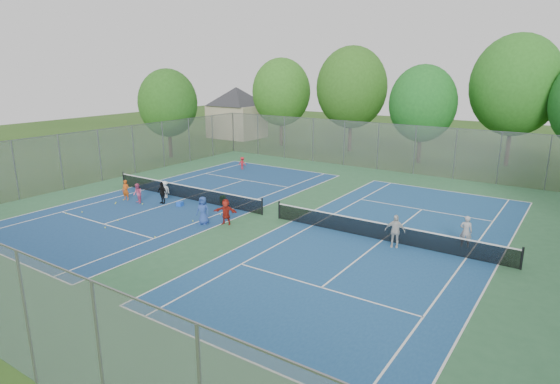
# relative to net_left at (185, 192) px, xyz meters

# --- Properties ---
(ground) EXTENTS (120.00, 120.00, 0.00)m
(ground) POSITION_rel_net_left_xyz_m (7.00, 0.00, -0.46)
(ground) COLOR #294C17
(ground) RESTS_ON ground
(court_pad) EXTENTS (32.00, 32.00, 0.01)m
(court_pad) POSITION_rel_net_left_xyz_m (7.00, 0.00, -0.45)
(court_pad) COLOR #2E623C
(court_pad) RESTS_ON ground
(court_left) EXTENTS (10.97, 23.77, 0.01)m
(court_left) POSITION_rel_net_left_xyz_m (0.00, 0.00, -0.44)
(court_left) COLOR navy
(court_left) RESTS_ON court_pad
(court_right) EXTENTS (10.97, 23.77, 0.01)m
(court_right) POSITION_rel_net_left_xyz_m (14.00, 0.00, -0.44)
(court_right) COLOR navy
(court_right) RESTS_ON court_pad
(net_left) EXTENTS (12.87, 0.10, 0.91)m
(net_left) POSITION_rel_net_left_xyz_m (0.00, 0.00, 0.00)
(net_left) COLOR black
(net_left) RESTS_ON ground
(net_right) EXTENTS (12.87, 0.10, 0.91)m
(net_right) POSITION_rel_net_left_xyz_m (14.00, 0.00, 0.00)
(net_right) COLOR black
(net_right) RESTS_ON ground
(fence_north) EXTENTS (32.00, 0.10, 4.00)m
(fence_north) POSITION_rel_net_left_xyz_m (7.00, 16.00, 1.54)
(fence_north) COLOR gray
(fence_north) RESTS_ON ground
(fence_west) EXTENTS (0.10, 32.00, 4.00)m
(fence_west) POSITION_rel_net_left_xyz_m (-9.00, 0.00, 1.54)
(fence_west) COLOR gray
(fence_west) RESTS_ON ground
(house) EXTENTS (11.03, 11.03, 7.30)m
(house) POSITION_rel_net_left_xyz_m (-15.00, 24.00, 3.76)
(house) COLOR #B7A88C
(house) RESTS_ON ground
(tree_nw) EXTENTS (6.40, 6.40, 9.58)m
(tree_nw) POSITION_rel_net_left_xyz_m (-7.00, 22.00, 5.44)
(tree_nw) COLOR #443326
(tree_nw) RESTS_ON ground
(tree_nl) EXTENTS (7.20, 7.20, 10.69)m
(tree_nl) POSITION_rel_net_left_xyz_m (1.00, 23.00, 6.09)
(tree_nl) COLOR #443326
(tree_nl) RESTS_ON ground
(tree_nc) EXTENTS (6.00, 6.00, 8.85)m
(tree_nc) POSITION_rel_net_left_xyz_m (9.00, 21.00, 4.94)
(tree_nc) COLOR #443326
(tree_nc) RESTS_ON ground
(tree_nr) EXTENTS (7.60, 7.60, 11.42)m
(tree_nr) POSITION_rel_net_left_xyz_m (16.00, 24.00, 6.59)
(tree_nr) COLOR #443326
(tree_nr) RESTS_ON ground
(tree_side_w) EXTENTS (5.60, 5.60, 8.47)m
(tree_side_w) POSITION_rel_net_left_xyz_m (-12.00, 10.00, 4.79)
(tree_side_w) COLOR #443326
(tree_side_w) RESTS_ON ground
(ball_crate) EXTENTS (0.40, 0.40, 0.29)m
(ball_crate) POSITION_rel_net_left_xyz_m (0.93, -1.43, -0.31)
(ball_crate) COLOR blue
(ball_crate) RESTS_ON ground
(ball_hopper) EXTENTS (0.34, 0.34, 0.55)m
(ball_hopper) POSITION_rel_net_left_xyz_m (2.92, 0.44, -0.18)
(ball_hopper) COLOR #258A2E
(ball_hopper) RESTS_ON ground
(student_a) EXTENTS (0.58, 0.47, 1.36)m
(student_a) POSITION_rel_net_left_xyz_m (-3.03, -2.43, 0.23)
(student_a) COLOR #CB4F13
(student_a) RESTS_ON ground
(student_b) EXTENTS (0.78, 0.69, 1.32)m
(student_b) POSITION_rel_net_left_xyz_m (-1.76, -2.51, 0.20)
(student_b) COLOR #D5537C
(student_b) RESTS_ON ground
(student_c) EXTENTS (0.76, 0.44, 1.17)m
(student_c) POSITION_rel_net_left_xyz_m (-1.27, -0.60, 0.13)
(student_c) COLOR white
(student_c) RESTS_ON ground
(student_d) EXTENTS (0.84, 0.38, 1.42)m
(student_d) POSITION_rel_net_left_xyz_m (-0.42, -1.64, 0.25)
(student_d) COLOR black
(student_d) RESTS_ON ground
(student_e) EXTENTS (0.87, 0.67, 1.60)m
(student_e) POSITION_rel_net_left_xyz_m (4.61, -3.19, 0.35)
(student_e) COLOR #284694
(student_e) RESTS_ON ground
(student_f) EXTENTS (1.44, 0.88, 1.48)m
(student_f) POSITION_rel_net_left_xyz_m (5.71, -2.52, 0.28)
(student_f) COLOR maroon
(student_f) RESTS_ON ground
(child_far_baseline) EXTENTS (0.78, 0.55, 1.09)m
(child_far_baseline) POSITION_rel_net_left_xyz_m (-2.62, 9.45, 0.09)
(child_far_baseline) COLOR red
(child_far_baseline) RESTS_ON ground
(instructor) EXTENTS (0.65, 0.48, 1.61)m
(instructor) POSITION_rel_net_left_xyz_m (17.69, 1.43, 0.35)
(instructor) COLOR #9B9A9D
(instructor) RESTS_ON ground
(teen_court_b) EXTENTS (1.05, 0.65, 1.67)m
(teen_court_b) POSITION_rel_net_left_xyz_m (14.81, -0.51, 0.38)
(teen_court_b) COLOR beige
(teen_court_b) RESTS_ON ground
(tennis_ball_0) EXTENTS (0.07, 0.07, 0.07)m
(tennis_ball_0) POSITION_rel_net_left_xyz_m (0.15, -5.57, -0.42)
(tennis_ball_0) COLOR #CBE034
(tennis_ball_0) RESTS_ON ground
(tennis_ball_1) EXTENTS (0.07, 0.07, 0.07)m
(tennis_ball_1) POSITION_rel_net_left_xyz_m (-2.81, -3.49, -0.42)
(tennis_ball_1) COLOR yellow
(tennis_ball_1) RESTS_ON ground
(tennis_ball_2) EXTENTS (0.07, 0.07, 0.07)m
(tennis_ball_2) POSITION_rel_net_left_xyz_m (-2.98, -3.31, -0.42)
(tennis_ball_2) COLOR #CBE034
(tennis_ball_2) RESTS_ON ground
(tennis_ball_3) EXTENTS (0.07, 0.07, 0.07)m
(tennis_ball_3) POSITION_rel_net_left_xyz_m (4.04, -6.24, -0.42)
(tennis_ball_3) COLOR #C8E435
(tennis_ball_3) RESTS_ON ground
(tennis_ball_4) EXTENTS (0.07, 0.07, 0.07)m
(tennis_ball_4) POSITION_rel_net_left_xyz_m (-2.97, -5.79, -0.42)
(tennis_ball_4) COLOR #C8D932
(tennis_ball_4) RESTS_ON ground
(tennis_ball_5) EXTENTS (0.07, 0.07, 0.07)m
(tennis_ball_5) POSITION_rel_net_left_xyz_m (0.64, -6.77, -0.42)
(tennis_ball_5) COLOR yellow
(tennis_ball_5) RESTS_ON ground
(tennis_ball_6) EXTENTS (0.07, 0.07, 0.07)m
(tennis_ball_6) POSITION_rel_net_left_xyz_m (-1.30, -2.56, -0.42)
(tennis_ball_6) COLOR #CEEF37
(tennis_ball_6) RESTS_ON ground
(tennis_ball_7) EXTENTS (0.07, 0.07, 0.07)m
(tennis_ball_7) POSITION_rel_net_left_xyz_m (-3.11, -2.62, -0.42)
(tennis_ball_7) COLOR gold
(tennis_ball_7) RESTS_ON ground
(tennis_ball_8) EXTENTS (0.07, 0.07, 0.07)m
(tennis_ball_8) POSITION_rel_net_left_xyz_m (-3.50, -6.50, -0.42)
(tennis_ball_8) COLOR #ACCC2F
(tennis_ball_8) RESTS_ON ground
(tennis_ball_9) EXTENTS (0.07, 0.07, 0.07)m
(tennis_ball_9) POSITION_rel_net_left_xyz_m (3.83, -3.25, -0.42)
(tennis_ball_9) COLOR #BCE334
(tennis_ball_9) RESTS_ON ground
(tennis_ball_10) EXTENTS (0.07, 0.07, 0.07)m
(tennis_ball_10) POSITION_rel_net_left_xyz_m (4.34, -1.44, -0.42)
(tennis_ball_10) COLOR #DBEE37
(tennis_ball_10) RESTS_ON ground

